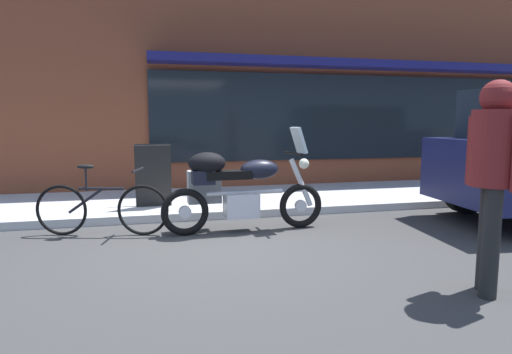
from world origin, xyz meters
TOP-DOWN VIEW (x-y plane):
  - ground_plane at (0.00, 0.00)m, footprint 80.00×80.00m
  - storefront_building at (6.78, 4.05)m, footprint 21.55×0.90m
  - touring_motorcycle at (0.30, 0.62)m, footprint 2.20×0.63m
  - parked_bicycle at (-1.39, 0.82)m, footprint 1.66×0.57m
  - pedestrian_walking at (1.97, -1.98)m, footprint 0.40×0.56m
  - sandwich_board_sign at (-0.72, 2.07)m, footprint 0.55×0.42m

SIDE VIEW (x-z plane):
  - ground_plane at x=0.00m, z-range 0.00..0.00m
  - parked_bicycle at x=-1.39m, z-range -0.10..0.82m
  - touring_motorcycle at x=0.30m, z-range -0.10..1.29m
  - sandwich_board_sign at x=-0.72m, z-range 0.12..1.10m
  - pedestrian_walking at x=1.97m, z-range 0.24..2.02m
  - storefront_building at x=6.78m, z-range -0.08..6.88m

